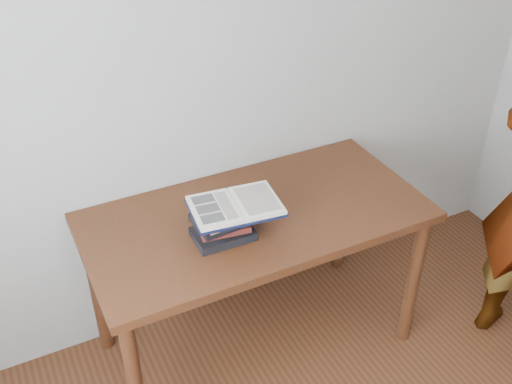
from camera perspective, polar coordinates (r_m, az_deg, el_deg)
desk at (r=2.59m, az=0.01°, el=-3.77°), size 1.45×0.73×0.78m
book_stack at (r=2.38m, az=-3.17°, el=-2.99°), size 0.25×0.19×0.13m
open_book at (r=2.34m, az=-1.96°, el=-1.34°), size 0.38×0.28×0.03m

